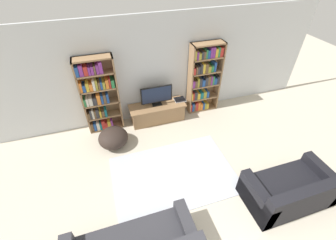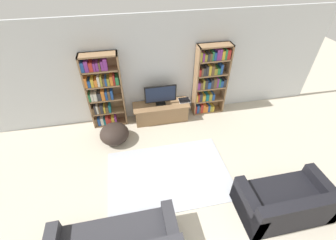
% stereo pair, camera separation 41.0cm
% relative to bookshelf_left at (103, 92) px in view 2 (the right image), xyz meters
% --- Properties ---
extents(wall_back, '(8.80, 0.06, 2.60)m').
position_rel_bookshelf_left_xyz_m(wall_back, '(1.36, 0.18, 0.35)').
color(wall_back, silver).
rests_on(wall_back, ground_plane).
extents(bookshelf_left, '(0.84, 0.30, 1.89)m').
position_rel_bookshelf_left_xyz_m(bookshelf_left, '(0.00, 0.00, 0.00)').
color(bookshelf_left, '#93704C').
rests_on(bookshelf_left, ground_plane).
extents(bookshelf_right, '(0.84, 0.30, 1.89)m').
position_rel_bookshelf_left_xyz_m(bookshelf_right, '(2.66, -0.00, 0.01)').
color(bookshelf_right, '#93704C').
rests_on(bookshelf_right, ground_plane).
extents(tv_stand, '(1.43, 0.51, 0.47)m').
position_rel_bookshelf_left_xyz_m(tv_stand, '(1.36, -0.14, -0.71)').
color(tv_stand, '#8E6B47').
rests_on(tv_stand, ground_plane).
extents(television, '(0.80, 0.16, 0.53)m').
position_rel_bookshelf_left_xyz_m(television, '(1.36, -0.11, -0.19)').
color(television, black).
rests_on(television, tv_stand).
extents(laptop, '(0.29, 0.25, 0.03)m').
position_rel_bookshelf_left_xyz_m(laptop, '(1.99, -0.09, -0.46)').
color(laptop, '#B7B7BC').
rests_on(laptop, tv_stand).
extents(area_rug, '(2.46, 1.66, 0.02)m').
position_rel_bookshelf_left_xyz_m(area_rug, '(1.19, -1.97, -0.94)').
color(area_rug, '#B2B7C1').
rests_on(area_rug, ground_plane).
extents(couch_right_sofa, '(1.56, 0.86, 0.76)m').
position_rel_bookshelf_left_xyz_m(couch_right_sofa, '(2.99, -3.13, -0.68)').
color(couch_right_sofa, black).
rests_on(couch_right_sofa, ground_plane).
extents(beanbag_ottoman, '(0.68, 0.68, 0.44)m').
position_rel_bookshelf_left_xyz_m(beanbag_ottoman, '(0.14, -0.72, -0.73)').
color(beanbag_ottoman, '#2D231E').
rests_on(beanbag_ottoman, ground_plane).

